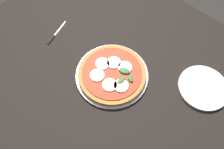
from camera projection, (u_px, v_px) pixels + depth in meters
ground_plane at (108, 112)px, 1.61m from camera, size 6.00×6.00×0.00m
dining_table at (106, 70)px, 1.06m from camera, size 1.34×1.15×0.71m
serving_tray at (112, 75)px, 0.95m from camera, size 0.32×0.32×0.01m
pizza at (112, 73)px, 0.93m from camera, size 0.29×0.29×0.03m
plate_white at (203, 88)px, 0.92m from camera, size 0.21×0.21×0.01m
knife at (55, 35)px, 1.06m from camera, size 0.06×0.16×0.01m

